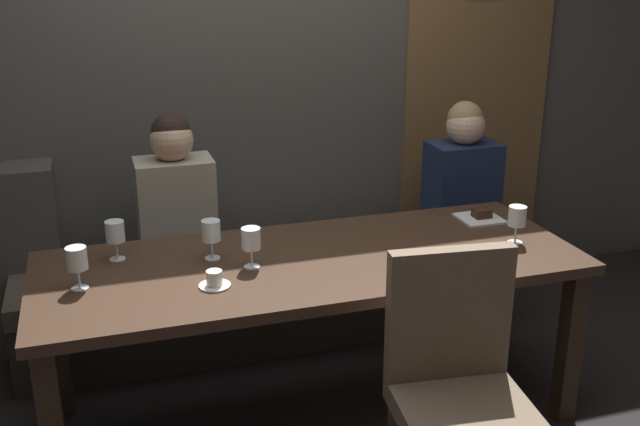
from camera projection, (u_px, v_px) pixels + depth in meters
ground at (312, 414)px, 3.26m from camera, size 9.00×9.00×0.00m
back_wall_tiled at (243, 37)px, 3.86m from camera, size 6.00×0.12×3.00m
arched_door at (479, 55)px, 4.23m from camera, size 0.90×0.05×2.55m
dining_table at (311, 278)px, 3.05m from camera, size 2.20×0.84×0.74m
banquette_bench at (272, 300)px, 3.82m from camera, size 2.50×0.44×0.45m
chair_near_side at (458, 376)px, 2.51m from camera, size 0.49×0.49×0.98m
diner_redhead at (176, 198)px, 3.52m from camera, size 0.36×0.24×0.77m
diner_bearded at (462, 175)px, 3.92m from camera, size 0.36×0.24×0.75m
wine_glass_near_left at (251, 240)px, 2.89m from camera, size 0.08×0.08×0.16m
wine_glass_far_right at (517, 217)px, 3.14m from camera, size 0.08×0.08×0.16m
wine_glass_center_back at (115, 233)px, 2.97m from camera, size 0.08×0.08×0.16m
wine_glass_near_right at (77, 260)px, 2.70m from camera, size 0.08×0.08×0.16m
wine_glass_far_left at (211, 233)px, 2.98m from camera, size 0.08×0.08×0.16m
espresso_cup at (214, 280)px, 2.75m from camera, size 0.12×0.12×0.06m
dessert_plate at (480, 216)px, 3.45m from camera, size 0.19×0.19×0.05m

